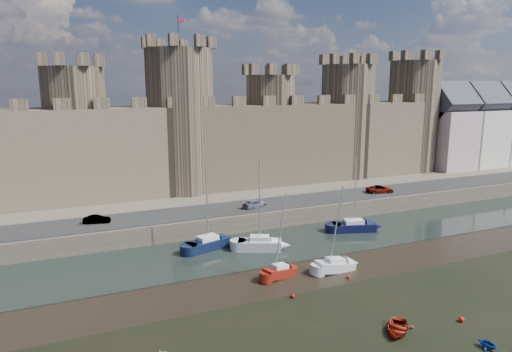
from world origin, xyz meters
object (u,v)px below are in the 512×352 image
object	(u,v)px
car_3	(380,189)
sailboat_3	(354,226)
sailboat_2	(260,244)
car_2	(255,204)
sailboat_1	(208,243)
sailboat_5	(335,265)
car_1	(97,219)
sailboat_4	(280,271)

from	to	relation	value
car_3	sailboat_3	world-z (taller)	sailboat_3
sailboat_2	car_3	bearing A→B (deg)	46.13
car_2	sailboat_3	bearing A→B (deg)	-145.72
car_2	sailboat_1	world-z (taller)	sailboat_1
car_2	sailboat_5	size ratio (longest dim) A/B	0.42
sailboat_2	sailboat_3	world-z (taller)	sailboat_2
sailboat_2	car_2	bearing A→B (deg)	94.84
sailboat_2	sailboat_5	size ratio (longest dim) A/B	1.19
car_1	sailboat_2	distance (m)	21.13
car_2	sailboat_4	world-z (taller)	sailboat_4
sailboat_1	sailboat_3	bearing A→B (deg)	-19.40
sailboat_5	sailboat_4	bearing A→B (deg)	169.40
car_2	car_3	world-z (taller)	car_3
car_2	sailboat_2	distance (m)	10.81
sailboat_1	sailboat_5	bearing A→B (deg)	-63.41
car_2	sailboat_1	bearing A→B (deg)	108.50
car_2	sailboat_2	world-z (taller)	sailboat_2
sailboat_1	sailboat_2	size ratio (longest dim) A/B	0.97
car_1	car_3	size ratio (longest dim) A/B	0.74
car_3	sailboat_3	size ratio (longest dim) A/B	0.44
sailboat_1	sailboat_3	size ratio (longest dim) A/B	1.08
car_3	sailboat_2	size ratio (longest dim) A/B	0.39
sailboat_4	sailboat_5	size ratio (longest dim) A/B	0.95
sailboat_2	sailboat_4	world-z (taller)	sailboat_2
sailboat_2	sailboat_3	size ratio (longest dim) A/B	1.11
car_2	sailboat_2	size ratio (longest dim) A/B	0.35
sailboat_3	sailboat_4	distance (m)	18.68
car_1	sailboat_2	size ratio (longest dim) A/B	0.29
car_3	sailboat_1	distance (m)	32.66
sailboat_3	sailboat_4	bearing A→B (deg)	-132.68
car_3	sailboat_2	distance (m)	28.00
sailboat_1	sailboat_5	size ratio (longest dim) A/B	1.16
sailboat_1	sailboat_5	xyz separation A→B (m)	(10.82, -11.65, -0.16)
car_1	sailboat_2	bearing A→B (deg)	-108.24
car_1	sailboat_5	size ratio (longest dim) A/B	0.35
sailboat_1	car_1	bearing A→B (deg)	129.93
sailboat_4	car_2	bearing A→B (deg)	58.44
car_1	sailboat_3	distance (m)	34.21
car_3	sailboat_4	world-z (taller)	sailboat_4
car_1	car_3	world-z (taller)	car_3
sailboat_3	car_1	bearing A→B (deg)	-179.37
car_1	car_3	distance (m)	43.94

